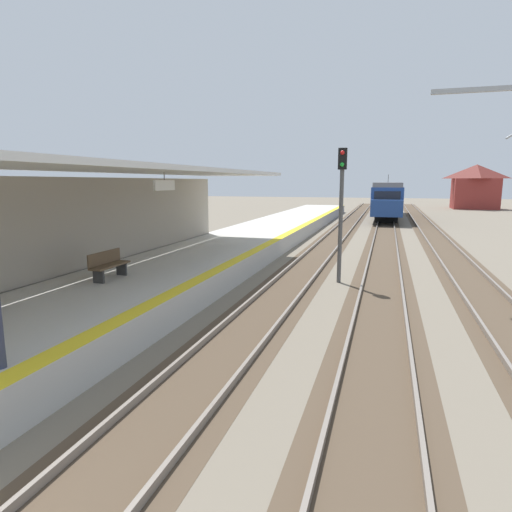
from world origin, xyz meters
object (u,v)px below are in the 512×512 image
Objects in this scene: approaching_train at (387,198)px; rail_signal_post at (341,201)px; platform_bench at (108,264)px; distant_trackside_house at (475,186)px.

rail_signal_post reaches higher than approaching_train.
platform_bench is 0.24× the size of distant_trackside_house.
distant_trackside_house is (13.87, 53.40, 0.14)m from rail_signal_post.
approaching_train is at bearing -121.04° from distant_trackside_house.
approaching_train is at bearing 87.13° from rail_signal_post.
rail_signal_post is at bearing -92.87° from approaching_train.
distant_trackside_house is (20.52, 58.90, 1.96)m from platform_bench.
approaching_train is 2.97× the size of distant_trackside_house.
platform_bench is at bearing -109.21° from distant_trackside_house.
distant_trackside_house reaches higher than rail_signal_post.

